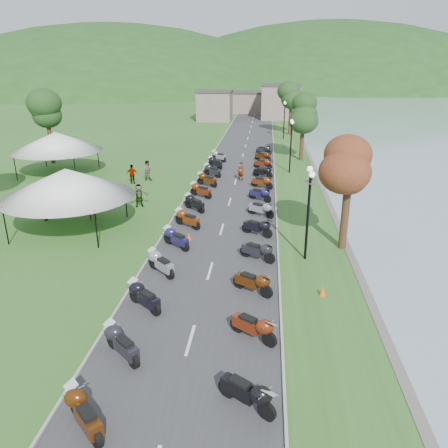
{
  "coord_description": "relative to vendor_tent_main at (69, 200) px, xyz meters",
  "views": [
    {
      "loc": [
        2.7,
        -4.12,
        10.16
      ],
      "look_at": [
        0.38,
        19.57,
        1.3
      ],
      "focal_mm": 35.0,
      "sensor_mm": 36.0,
      "label": 1
    }
  ],
  "objects": [
    {
      "name": "road",
      "position": [
        9.6,
        18.88,
        -1.99
      ],
      "size": [
        7.0,
        120.0,
        0.02
      ],
      "primitive_type": "cube",
      "color": "#3A3A3D",
      "rests_on": "ground"
    },
    {
      "name": "hills_backdrop",
      "position": [
        9.6,
        178.88,
        -2.0
      ],
      "size": [
        360.0,
        120.0,
        76.0
      ],
      "primitive_type": null,
      "color": "#285621",
      "rests_on": "ground"
    },
    {
      "name": "far_building",
      "position": [
        7.6,
        63.88,
        0.5
      ],
      "size": [
        18.0,
        16.0,
        5.0
      ],
      "primitive_type": "cube",
      "color": "gray",
      "rests_on": "ground"
    },
    {
      "name": "moto_row_left",
      "position": [
        7.27,
        -2.27,
        -1.45
      ],
      "size": [
        2.6,
        49.63,
        1.1
      ],
      "primitive_type": null,
      "color": "#331411",
      "rests_on": "ground"
    },
    {
      "name": "moto_row_right",
      "position": [
        11.95,
        3.72,
        -1.45
      ],
      "size": [
        2.6,
        45.9,
        1.1
      ],
      "primitive_type": null,
      "color": "#331411",
      "rests_on": "ground"
    },
    {
      "name": "vendor_tent_main",
      "position": [
        0.0,
        0.0,
        0.0
      ],
      "size": [
        5.49,
        5.49,
        4.0
      ],
      "primitive_type": null,
      "color": "white",
      "rests_on": "ground"
    },
    {
      "name": "vendor_tent_side",
      "position": [
        -7.49,
        14.32,
        0.0
      ],
      "size": [
        5.61,
        5.61,
        4.0
      ],
      "primitive_type": null,
      "color": "white",
      "rests_on": "ground"
    },
    {
      "name": "tree_lakeside",
      "position": [
        16.85,
        -1.38,
        1.69
      ],
      "size": [
        2.65,
        2.65,
        7.37
      ],
      "primitive_type": null,
      "color": "#274D1E",
      "rests_on": "ground"
    },
    {
      "name": "pedestrian_a",
      "position": [
        0.65,
        1.88,
        -2.0
      ],
      "size": [
        0.81,
        0.71,
        1.85
      ],
      "primitive_type": "imported",
      "rotation": [
        0.0,
        0.0,
        0.39
      ],
      "color": "slate",
      "rests_on": "ground"
    },
    {
      "name": "pedestrian_b",
      "position": [
        1.56,
        12.74,
        -2.0
      ],
      "size": [
        0.91,
        0.53,
        1.82
      ],
      "primitive_type": "imported",
      "rotation": [
        0.0,
        0.0,
        3.09
      ],
      "color": "slate",
      "rests_on": "ground"
    },
    {
      "name": "pedestrian_c",
      "position": [
        -2.55,
        1.48,
        -2.0
      ],
      "size": [
        0.7,
        1.13,
        1.63
      ],
      "primitive_type": "imported",
      "rotation": [
        0.0,
        0.0,
        4.98
      ],
      "color": "slate",
      "rests_on": "ground"
    }
  ]
}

